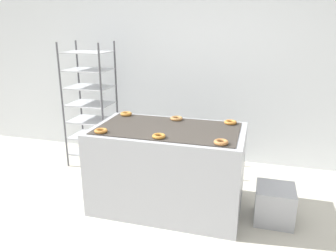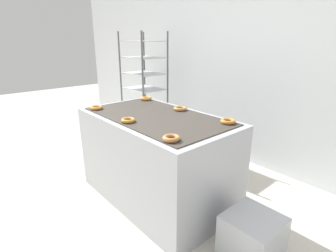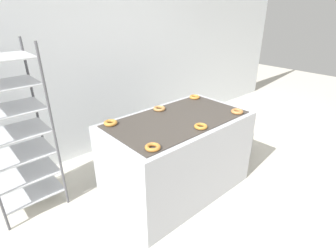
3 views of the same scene
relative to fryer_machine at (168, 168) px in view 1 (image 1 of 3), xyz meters
The scene contains 11 objects.
ground_plane 0.81m from the fryer_machine, 90.03° to the right, with size 14.00×14.00×0.00m, color beige.
wall_back 1.73m from the fryer_machine, 90.01° to the left, with size 8.00×0.05×2.80m.
fryer_machine is the anchor object (origin of this frame).
baking_rack_cart 1.60m from the fryer_machine, 147.86° to the left, with size 0.59×0.47×1.66m.
glaze_bin 1.11m from the fryer_machine, ahead, with size 0.37×0.38×0.36m.
donut_near_left 0.80m from the fryer_machine, 151.76° to the right, with size 0.13×0.13×0.03m, color #BC742E.
donut_near_center 0.55m from the fryer_machine, 89.60° to the right, with size 0.12×0.12×0.03m, color #B9782D.
donut_near_right 0.79m from the fryer_machine, 29.18° to the right, with size 0.13×0.13×0.03m, color #AD6F3B.
donut_far_left 0.81m from the fryer_machine, 151.19° to the left, with size 0.13×0.13×0.04m, color #B97A30.
donut_far_center 0.55m from the fryer_machine, 88.02° to the left, with size 0.13×0.13×0.03m, color #AD7741.
donut_far_right 0.81m from the fryer_machine, 28.06° to the left, with size 0.13×0.13×0.03m, color #BE762E.
Camera 1 is at (0.85, -2.32, 1.87)m, focal length 35.00 mm.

